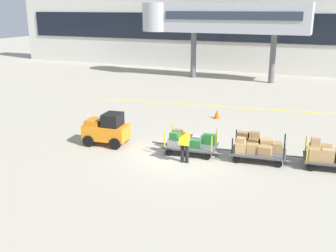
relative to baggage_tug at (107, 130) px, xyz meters
The scene contains 10 objects.
ground_plane 3.91m from the baggage_tug, ahead, with size 120.00×120.00×0.00m, color #A8A08E.
apron_lead_line 9.80m from the baggage_tug, 76.09° to the left, with size 16.19×0.20×0.01m, color yellow.
terminal_building 26.21m from the baggage_tug, 81.53° to the left, with size 60.40×2.51×8.02m.
jet_bridge 20.30m from the baggage_tug, 92.12° to the left, with size 15.28×3.00×6.78m.
baggage_tug is the anchor object (origin of this frame).
baggage_cart_lead 4.08m from the baggage_tug, ahead, with size 3.06×1.65×1.10m.
baggage_cart_middle 7.04m from the baggage_tug, ahead, with size 3.06×1.65×1.17m.
baggage_cart_tail 10.05m from the baggage_tug, ahead, with size 3.06×1.65×1.17m.
baggage_handler 4.34m from the baggage_tug, ahead, with size 0.44×0.46×1.56m.
safety_cone_near 7.53m from the baggage_tug, 61.90° to the left, with size 0.36×0.36×0.55m, color #EA590F.
Camera 1 is at (6.08, -15.34, 6.40)m, focal length 42.61 mm.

